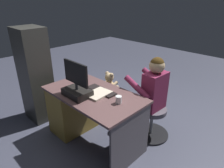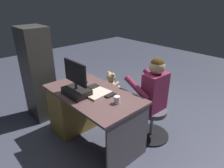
{
  "view_description": "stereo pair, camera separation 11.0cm",
  "coord_description": "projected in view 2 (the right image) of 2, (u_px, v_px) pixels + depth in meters",
  "views": [
    {
      "loc": [
        -1.7,
        1.7,
        1.83
      ],
      "look_at": [
        -0.06,
        0.03,
        0.78
      ],
      "focal_mm": 31.96,
      "sensor_mm": 36.0,
      "label": 1
    },
    {
      "loc": [
        -1.77,
        1.62,
        1.83
      ],
      "look_at": [
        -0.06,
        0.03,
        0.78
      ],
      "focal_mm": 31.96,
      "sensor_mm": 36.0,
      "label": 2
    }
  ],
  "objects": [
    {
      "name": "keyboard",
      "position": [
        101.0,
        90.0,
        2.49
      ],
      "size": [
        0.42,
        0.14,
        0.02
      ],
      "primitive_type": "cube",
      "color": "black",
      "rests_on": "desk"
    },
    {
      "name": "visitor_chair",
      "position": [
        152.0,
        121.0,
        2.74
      ],
      "size": [
        0.5,
        0.5,
        0.44
      ],
      "color": "black",
      "rests_on": "ground_plane"
    },
    {
      "name": "notebook_binder",
      "position": [
        98.0,
        93.0,
        2.41
      ],
      "size": [
        0.24,
        0.32,
        0.02
      ],
      "primitive_type": "cube",
      "rotation": [
        0.0,
        0.0,
        0.07
      ],
      "color": "beige",
      "rests_on": "desk"
    },
    {
      "name": "ground_plane",
      "position": [
        111.0,
        130.0,
        2.94
      ],
      "size": [
        10.0,
        10.0,
        0.0
      ],
      "primitive_type": "plane",
      "color": "#414355"
    },
    {
      "name": "equipment_rack",
      "position": [
        38.0,
        74.0,
        3.04
      ],
      "size": [
        0.44,
        0.36,
        1.43
      ],
      "primitive_type": "cube",
      "color": "#32322E",
      "rests_on": "ground_plane"
    },
    {
      "name": "person",
      "position": [
        150.0,
        91.0,
        2.61
      ],
      "size": [
        0.51,
        0.49,
        1.14
      ],
      "color": "maroon",
      "rests_on": "ground_plane"
    },
    {
      "name": "cup",
      "position": [
        117.0,
        100.0,
        2.2
      ],
      "size": [
        0.07,
        0.07,
        0.09
      ],
      "primitive_type": "cylinder",
      "color": "white",
      "rests_on": "desk"
    },
    {
      "name": "computer_mouse",
      "position": [
        85.0,
        82.0,
        2.7
      ],
      "size": [
        0.06,
        0.1,
        0.04
      ],
      "primitive_type": "ellipsoid",
      "color": "#262231",
      "rests_on": "desk"
    },
    {
      "name": "teddy_bear",
      "position": [
        111.0,
        82.0,
        3.12
      ],
      "size": [
        0.21,
        0.21,
        0.31
      ],
      "color": "#D3B180",
      "rests_on": "office_chair_teddy"
    },
    {
      "name": "desk",
      "position": [
        79.0,
        106.0,
        2.81
      ],
      "size": [
        1.28,
        0.72,
        0.72
      ],
      "color": "brown",
      "rests_on": "ground_plane"
    },
    {
      "name": "office_chair_teddy",
      "position": [
        111.0,
        101.0,
        3.25
      ],
      "size": [
        0.47,
        0.47,
        0.44
      ],
      "color": "black",
      "rests_on": "ground_plane"
    },
    {
      "name": "monitor",
      "position": [
        76.0,
        86.0,
        2.36
      ],
      "size": [
        0.41,
        0.23,
        0.42
      ],
      "color": "black",
      "rests_on": "desk"
    },
    {
      "name": "tv_remote",
      "position": [
        75.0,
        87.0,
        2.6
      ],
      "size": [
        0.07,
        0.16,
        0.02
      ],
      "primitive_type": "cube",
      "rotation": [
        0.0,
        0.0,
        0.18
      ],
      "color": "black",
      "rests_on": "desk"
    }
  ]
}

